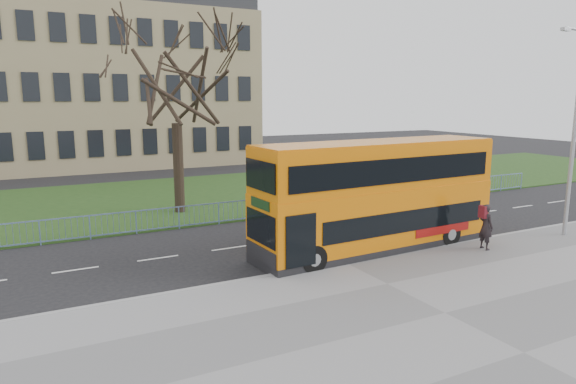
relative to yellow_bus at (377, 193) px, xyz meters
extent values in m
plane|color=black|center=(-2.23, 0.51, -2.37)|extent=(120.00, 120.00, 0.00)
cube|color=slate|center=(-2.23, -6.24, -2.31)|extent=(80.00, 10.50, 0.12)
cube|color=gray|center=(-2.23, -1.04, -2.30)|extent=(80.00, 0.20, 0.14)
cube|color=#1B3914|center=(-2.23, 14.81, -2.33)|extent=(80.00, 15.40, 0.08)
cube|color=#887956|center=(-7.23, 35.51, 4.63)|extent=(30.00, 15.00, 14.00)
cube|color=orange|center=(0.00, 0.01, -1.03)|extent=(10.65, 2.97, 1.96)
cube|color=orange|center=(0.00, 0.01, 0.12)|extent=(10.65, 2.97, 0.34)
cube|color=orange|center=(0.00, 0.01, 1.17)|extent=(10.59, 2.92, 1.76)
cube|color=black|center=(0.66, -1.22, -0.95)|extent=(8.13, 0.39, 0.85)
cube|color=black|center=(0.05, -1.23, 1.08)|extent=(9.70, 0.46, 0.95)
cylinder|color=black|center=(-3.71, -1.28, -1.85)|extent=(1.06, 0.33, 1.04)
cylinder|color=black|center=(3.11, -0.99, -1.85)|extent=(1.06, 0.33, 1.04)
imported|color=black|center=(3.78, -2.26, -1.32)|extent=(0.49, 0.71, 1.86)
cylinder|color=#9C9FA4|center=(8.74, -2.32, 2.16)|extent=(0.18, 0.18, 8.83)
cylinder|color=#9C9FA4|center=(7.98, -2.42, 6.58)|extent=(1.55, 0.32, 0.11)
cube|color=#9C9FA4|center=(7.21, -2.53, 6.52)|extent=(0.52, 0.26, 0.13)
camera|label=1|loc=(-12.59, -16.41, 3.81)|focal=32.00mm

